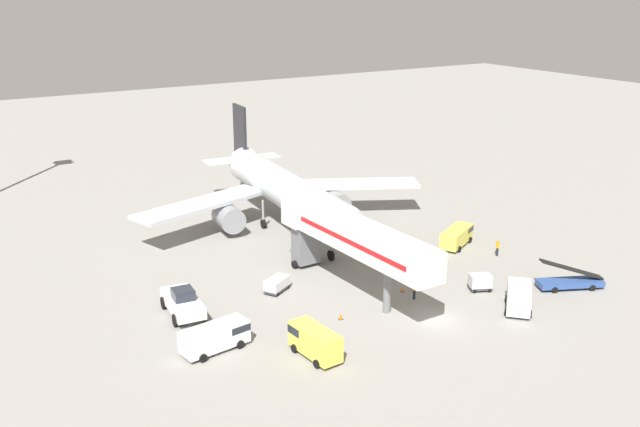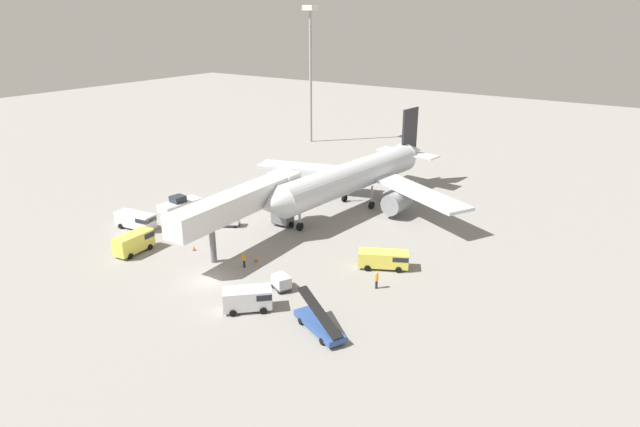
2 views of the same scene
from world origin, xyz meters
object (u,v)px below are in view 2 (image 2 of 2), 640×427
object	(u,v)px
jet_bridge	(246,202)
service_van_outer_right	(385,259)
service_van_far_center	(136,220)
safety_cone_alpha	(194,248)
service_van_mid_left	(135,242)
ground_crew_worker_foreground	(377,280)
baggage_cart_near_left	(281,282)
baggage_cart_outer_left	(229,221)
airplane_at_gate	(357,176)
pushback_tug	(180,205)
ground_crew_worker_midground	(244,260)
belt_loader_truck	(319,324)
service_van_far_left	(249,298)
apron_light_mast	(310,51)
safety_cone_bravo	(256,259)

from	to	relation	value
jet_bridge	service_van_outer_right	distance (m)	17.89
service_van_far_center	safety_cone_alpha	bearing A→B (deg)	-3.22
service_van_mid_left	ground_crew_worker_foreground	world-z (taller)	service_van_mid_left
baggage_cart_near_left	baggage_cart_outer_left	size ratio (longest dim) A/B	0.81
airplane_at_gate	pushback_tug	distance (m)	25.43
baggage_cart_outer_left	ground_crew_worker_midground	world-z (taller)	ground_crew_worker_midground
ground_crew_worker_foreground	safety_cone_alpha	distance (m)	22.91
belt_loader_truck	ground_crew_worker_midground	xyz separation A→B (m)	(-14.17, 5.87, 0.19)
service_van_outer_right	ground_crew_worker_foreground	xyz separation A→B (m)	(1.52, -4.65, -0.16)
jet_bridge	service_van_far_center	bearing A→B (deg)	-163.86
service_van_far_left	apron_light_mast	size ratio (longest dim) A/B	0.17
service_van_mid_left	baggage_cart_near_left	size ratio (longest dim) A/B	2.06
airplane_at_gate	baggage_cart_near_left	world-z (taller)	airplane_at_gate
service_van_outer_right	service_van_far_left	size ratio (longest dim) A/B	1.22
jet_bridge	service_van_far_center	distance (m)	16.55
baggage_cart_near_left	belt_loader_truck	bearing A→B (deg)	-28.97
safety_cone_alpha	jet_bridge	bearing A→B (deg)	51.57
airplane_at_gate	jet_bridge	size ratio (longest dim) A/B	1.77
jet_bridge	ground_crew_worker_foreground	world-z (taller)	jet_bridge
service_van_mid_left	ground_crew_worker_foreground	bearing A→B (deg)	16.48
belt_loader_truck	pushback_tug	bearing A→B (deg)	157.39
service_van_far_left	safety_cone_bravo	world-z (taller)	service_van_far_left
pushback_tug	safety_cone_bravo	size ratio (longest dim) A/B	11.80
service_van_far_left	ground_crew_worker_midground	size ratio (longest dim) A/B	2.65
service_van_far_left	apron_light_mast	xyz separation A→B (m)	(-36.47, 61.61, 17.89)
jet_bridge	safety_cone_alpha	distance (m)	8.29
jet_bridge	safety_cone_bravo	bearing A→B (deg)	-38.46
pushback_tug	ground_crew_worker_foreground	size ratio (longest dim) A/B	3.35
airplane_at_gate	safety_cone_alpha	size ratio (longest dim) A/B	63.49
ground_crew_worker_midground	apron_light_mast	world-z (taller)	apron_light_mast
service_van_far_left	ground_crew_worker_foreground	distance (m)	13.26
baggage_cart_outer_left	jet_bridge	bearing A→B (deg)	-26.96
service_van_far_center	ground_crew_worker_midground	world-z (taller)	service_van_far_center
safety_cone_bravo	service_van_far_left	bearing A→B (deg)	-52.62
pushback_tug	baggage_cart_outer_left	size ratio (longest dim) A/B	2.09
ground_crew_worker_midground	safety_cone_alpha	world-z (taller)	ground_crew_worker_midground
ground_crew_worker_foreground	belt_loader_truck	bearing A→B (deg)	-91.98
service_van_mid_left	service_van_far_center	bearing A→B (deg)	140.97
service_van_far_left	ground_crew_worker_midground	world-z (taller)	service_van_far_left
jet_bridge	safety_cone_alpha	xyz separation A→B (m)	(-4.04, -5.09, -5.15)
service_van_far_left	safety_cone_alpha	bearing A→B (deg)	155.62
baggage_cart_near_left	safety_cone_bravo	xyz separation A→B (m)	(-6.50, 3.55, -0.59)
safety_cone_bravo	service_van_outer_right	bearing A→B (deg)	27.82
jet_bridge	apron_light_mast	size ratio (longest dim) A/B	0.75
service_van_far_left	safety_cone_bravo	bearing A→B (deg)	127.38
service_van_mid_left	baggage_cart_outer_left	size ratio (longest dim) A/B	1.67
baggage_cart_outer_left	ground_crew_worker_foreground	bearing A→B (deg)	-9.56
pushback_tug	safety_cone_alpha	world-z (taller)	pushback_tug
service_van_far_center	pushback_tug	bearing A→B (deg)	89.48
jet_bridge	service_van_outer_right	size ratio (longest dim) A/B	3.67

